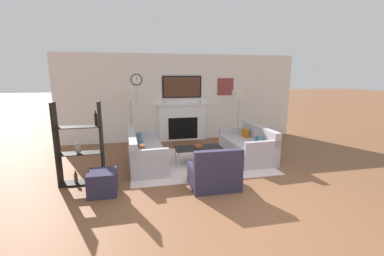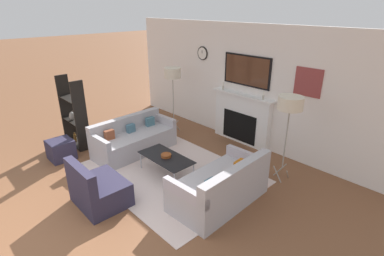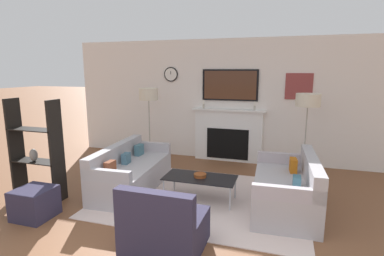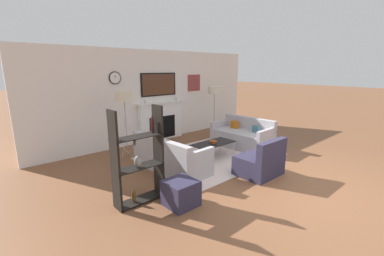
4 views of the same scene
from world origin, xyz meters
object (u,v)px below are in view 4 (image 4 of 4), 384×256
(decorative_bowl, at_px, (213,142))
(ottoman, at_px, (181,193))
(coffee_table, at_px, (213,144))
(couch_left, at_px, (170,157))
(floor_lamp_left, at_px, (124,97))
(floor_lamp_right, at_px, (215,91))
(shelf_unit, at_px, (138,159))
(couch_right, at_px, (243,136))
(armchair, at_px, (260,163))

(decorative_bowl, relative_size, ottoman, 0.42)
(coffee_table, bearing_deg, couch_left, 175.72)
(floor_lamp_left, relative_size, floor_lamp_right, 1.03)
(floor_lamp_right, distance_m, ottoman, 4.70)
(ottoman, bearing_deg, shelf_unit, 128.75)
(floor_lamp_left, bearing_deg, couch_right, -25.97)
(coffee_table, height_order, ottoman, ottoman)
(decorative_bowl, distance_m, shelf_unit, 2.58)
(couch_left, distance_m, floor_lamp_left, 1.88)
(armchair, relative_size, decorative_bowl, 4.38)
(couch_left, distance_m, floor_lamp_right, 3.39)
(ottoman, bearing_deg, floor_lamp_right, 36.75)
(armchair, distance_m, coffee_table, 1.39)
(couch_left, height_order, coffee_table, couch_left)
(floor_lamp_left, height_order, shelf_unit, floor_lamp_left)
(floor_lamp_left, bearing_deg, ottoman, -100.05)
(armchair, bearing_deg, ottoman, 175.30)
(decorative_bowl, bearing_deg, couch_left, 176.00)
(floor_lamp_left, height_order, floor_lamp_right, floor_lamp_left)
(floor_lamp_left, xyz_separation_m, floor_lamp_right, (3.15, 0.00, -0.03))
(floor_lamp_right, bearing_deg, shelf_unit, -151.92)
(couch_left, bearing_deg, couch_right, 0.10)
(shelf_unit, bearing_deg, ottoman, -51.25)
(decorative_bowl, distance_m, ottoman, 2.38)
(floor_lamp_left, bearing_deg, coffee_table, -43.82)
(coffee_table, height_order, floor_lamp_left, floor_lamp_left)
(armchair, relative_size, ottoman, 1.83)
(couch_left, bearing_deg, ottoman, -120.53)
(armchair, xyz_separation_m, coffee_table, (0.03, 1.38, 0.09))
(couch_right, bearing_deg, floor_lamp_right, 78.25)
(decorative_bowl, distance_m, floor_lamp_right, 2.42)
(couch_left, relative_size, shelf_unit, 1.16)
(couch_right, bearing_deg, coffee_table, -175.68)
(floor_lamp_left, distance_m, ottoman, 3.04)
(couch_left, bearing_deg, floor_lamp_left, 101.87)
(decorative_bowl, relative_size, floor_lamp_left, 0.12)
(floor_lamp_right, bearing_deg, couch_left, -153.93)
(couch_left, distance_m, decorative_bowl, 1.27)
(floor_lamp_right, bearing_deg, floor_lamp_left, -180.00)
(armchair, distance_m, floor_lamp_right, 3.52)
(coffee_table, bearing_deg, armchair, -91.36)
(couch_right, bearing_deg, floor_lamp_left, 154.03)
(armchair, relative_size, shelf_unit, 0.56)
(couch_right, distance_m, floor_lamp_left, 3.40)
(couch_right, height_order, shelf_unit, shelf_unit)
(coffee_table, height_order, shelf_unit, shelf_unit)
(floor_lamp_right, height_order, ottoman, floor_lamp_right)
(decorative_bowl, relative_size, floor_lamp_right, 0.12)
(ottoman, bearing_deg, couch_right, 21.53)
(couch_left, bearing_deg, armchair, -50.28)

